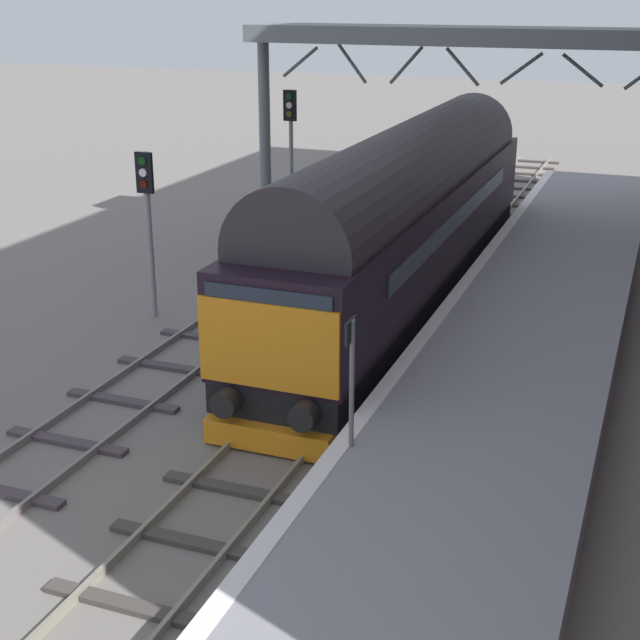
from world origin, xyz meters
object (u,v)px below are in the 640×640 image
(diesel_locomotive, at_px, (405,213))
(signal_post_mid, at_px, (148,212))
(platform_number_sign, at_px, (351,364))
(signal_post_far, at_px, (291,143))

(diesel_locomotive, distance_m, signal_post_mid, 6.45)
(signal_post_mid, bearing_deg, diesel_locomotive, 28.68)
(diesel_locomotive, height_order, signal_post_mid, diesel_locomotive)
(diesel_locomotive, xyz_separation_m, platform_number_sign, (1.90, -9.68, -0.07))
(signal_post_far, height_order, platform_number_sign, signal_post_far)
(signal_post_far, xyz_separation_m, platform_number_sign, (7.55, -15.68, -0.63))
(signal_post_mid, relative_size, platform_number_sign, 1.96)
(diesel_locomotive, height_order, signal_post_far, signal_post_far)
(signal_post_mid, xyz_separation_m, platform_number_sign, (7.55, -6.59, -0.29))
(signal_post_far, bearing_deg, signal_post_mid, -90.00)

